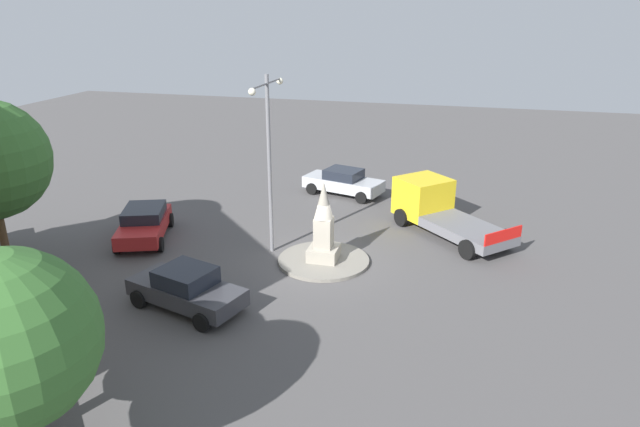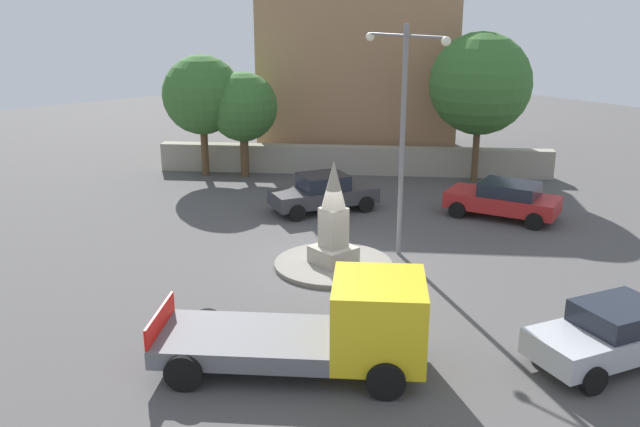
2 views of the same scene
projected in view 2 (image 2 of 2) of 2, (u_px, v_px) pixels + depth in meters
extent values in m
plane|color=#4F4C4C|center=(333.00, 266.00, 21.86)|extent=(80.00, 80.00, 0.00)
cylinder|color=gray|center=(333.00, 264.00, 21.84)|extent=(3.73, 3.73, 0.14)
cube|color=#9E9687|center=(333.00, 254.00, 21.74)|extent=(1.19, 1.19, 0.53)
cube|color=#9E9687|center=(333.00, 227.00, 21.47)|extent=(0.70, 0.70, 1.27)
cone|color=#9E9687|center=(334.00, 184.00, 21.06)|extent=(0.77, 0.77, 1.50)
cylinder|color=slate|center=(402.00, 144.00, 21.85)|extent=(0.16, 0.16, 7.39)
cylinder|color=slate|center=(426.00, 36.00, 20.28)|extent=(1.56, 0.08, 0.08)
cylinder|color=slate|center=(388.00, 34.00, 21.43)|extent=(1.56, 0.08, 0.08)
sphere|color=#F2EACC|center=(446.00, 41.00, 19.74)|extent=(0.28, 0.28, 0.28)
sphere|color=#F2EACC|center=(370.00, 37.00, 22.03)|extent=(0.28, 0.28, 0.28)
cube|color=#B22323|center=(502.00, 202.00, 26.55)|extent=(4.53, 3.15, 0.61)
cube|color=#1E232D|center=(510.00, 189.00, 26.27)|extent=(2.55, 2.29, 0.49)
cylinder|color=black|center=(457.00, 210.00, 26.58)|extent=(0.68, 0.43, 0.64)
cylinder|color=black|center=(472.00, 199.00, 28.08)|extent=(0.68, 0.43, 0.64)
cylinder|color=black|center=(534.00, 221.00, 25.21)|extent=(0.68, 0.43, 0.64)
cylinder|color=black|center=(545.00, 209.00, 26.71)|extent=(0.68, 0.43, 0.64)
cube|color=#B7BABF|center=(617.00, 337.00, 15.97)|extent=(2.76, 4.63, 0.61)
cube|color=#1E232D|center=(620.00, 315.00, 15.80)|extent=(1.97, 2.20, 0.51)
cylinder|color=black|center=(635.00, 322.00, 17.38)|extent=(0.38, 0.68, 0.64)
cylinder|color=black|center=(540.00, 346.00, 16.18)|extent=(0.38, 0.68, 0.64)
cylinder|color=black|center=(594.00, 380.00, 14.74)|extent=(0.38, 0.68, 0.64)
cube|color=#38383D|center=(324.00, 196.00, 27.40)|extent=(2.84, 4.48, 0.59)
cube|color=#1E232D|center=(323.00, 182.00, 27.22)|extent=(2.02, 2.14, 0.58)
cylinder|color=black|center=(297.00, 213.00, 26.19)|extent=(0.40, 0.68, 0.64)
cylinder|color=black|center=(282.00, 201.00, 27.69)|extent=(0.40, 0.68, 0.64)
cylinder|color=black|center=(366.00, 204.00, 27.29)|extent=(0.40, 0.68, 0.64)
cylinder|color=black|center=(347.00, 194.00, 28.79)|extent=(0.40, 0.68, 0.64)
cube|color=yellow|center=(379.00, 318.00, 15.32)|extent=(2.98, 2.98, 1.80)
cube|color=slate|center=(246.00, 341.00, 15.76)|extent=(4.35, 4.37, 0.42)
cube|color=red|center=(160.00, 320.00, 15.77)|extent=(1.54, 1.51, 0.50)
cylinder|color=black|center=(385.00, 333.00, 16.61)|extent=(0.79, 0.80, 0.84)
cylinder|color=black|center=(386.00, 381.00, 14.54)|extent=(0.79, 0.80, 0.84)
cylinder|color=black|center=(208.00, 326.00, 16.94)|extent=(0.79, 0.80, 0.84)
cylinder|color=black|center=(184.00, 372.00, 14.87)|extent=(0.79, 0.80, 0.84)
cube|color=#9E9687|center=(353.00, 160.00, 33.21)|extent=(13.86, 13.65, 1.33)
cube|color=#A87A56|center=(359.00, 69.00, 37.20)|extent=(12.50, 12.48, 8.86)
cylinder|color=brown|center=(476.00, 151.00, 31.51)|extent=(0.30, 0.30, 2.90)
sphere|color=#386B2D|center=(480.00, 84.00, 30.61)|extent=(4.52, 4.52, 4.52)
cylinder|color=brown|center=(245.00, 154.00, 32.60)|extent=(0.39, 0.39, 2.18)
sphere|color=#386B2D|center=(243.00, 107.00, 31.95)|extent=(3.20, 3.20, 3.20)
cylinder|color=brown|center=(205.00, 149.00, 32.73)|extent=(0.34, 0.34, 2.55)
sphere|color=#386B2D|center=(202.00, 95.00, 31.96)|extent=(3.66, 3.66, 3.66)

